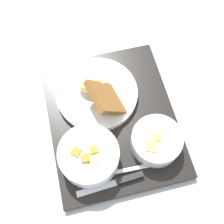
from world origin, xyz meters
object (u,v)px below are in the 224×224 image
Objects in this scene: bowl_salad at (89,156)px; plate_main at (97,93)px; knife at (121,181)px; spoon at (111,173)px; bowl_soup at (156,141)px.

plate_main reaches higher than bowl_salad.
spoon is at bearing -53.67° from knife.
knife is (-0.07, -0.06, -0.03)m from bowl_salad.
bowl_soup is 0.20m from plate_main.
knife is 1.01× the size of spoon.
spoon is (-0.05, 0.12, -0.02)m from bowl_soup.
bowl_salad reaches higher than spoon.
plate_main is at bearing 34.33° from bowl_soup.
knife is at bearing -137.25° from bowl_salad.
bowl_salad is at bearing 162.83° from plate_main.
bowl_salad is 0.65× the size of plate_main.
plate_main is at bearing -17.17° from bowl_salad.
bowl_soup reaches higher than knife.
bowl_soup reaches higher than spoon.
bowl_soup is 0.13m from knife.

